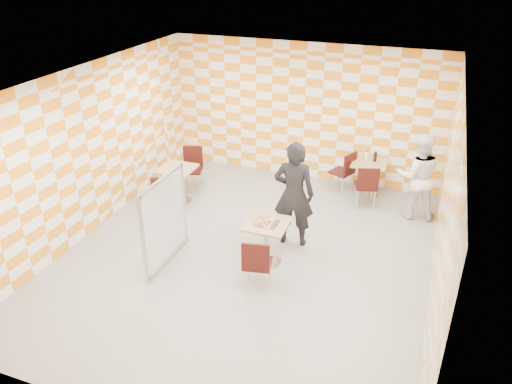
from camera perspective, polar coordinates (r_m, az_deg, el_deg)
room_shell at (r=8.37m, az=0.18°, el=3.24°), size 7.00×7.00×7.00m
main_table at (r=8.23m, az=1.19°, el=-4.99°), size 0.70×0.70×0.75m
second_table at (r=10.68m, az=12.77°, el=2.19°), size 0.70×0.70×0.75m
empty_table at (r=10.27m, az=-8.96°, el=1.50°), size 0.70×0.70×0.75m
chair_main_front at (r=7.54m, az=0.07°, el=-7.98°), size 0.50×0.51×0.92m
chair_second_front at (r=10.09m, az=12.54°, el=0.92°), size 0.52×0.53×0.92m
chair_second_side at (r=10.65m, az=10.17°, el=2.57°), size 0.56×0.56×0.92m
chair_empty_near at (r=9.64m, az=-10.45°, el=-0.15°), size 0.55×0.56×0.92m
chair_empty_far at (r=10.81m, az=-7.26°, el=3.16°), size 0.53×0.53×0.92m
partition at (r=8.22m, az=-10.38°, el=-3.23°), size 0.08×1.38×1.55m
man_dark at (r=8.56m, az=4.35°, el=-0.27°), size 0.76×0.55×1.92m
man_white at (r=9.92m, az=18.05°, el=1.72°), size 0.95×0.81×1.71m
pizza_on_foil at (r=8.09m, az=1.17°, el=-3.49°), size 0.40×0.40×0.04m
sport_bottle at (r=10.69m, az=12.54°, el=4.16°), size 0.06×0.06×0.20m
soda_bottle at (r=10.60m, az=13.46°, el=3.95°), size 0.07×0.07×0.23m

